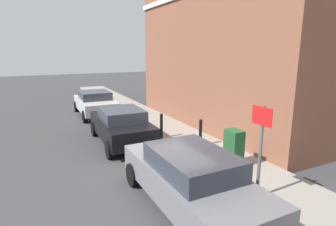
{
  "coord_description": "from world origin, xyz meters",
  "views": [
    {
      "loc": [
        -3.42,
        -7.16,
        3.65
      ],
      "look_at": [
        1.45,
        2.48,
        1.2
      ],
      "focal_mm": 29.16,
      "sensor_mm": 36.0,
      "label": 1
    }
  ],
  "objects_px": {
    "street_sign": "(261,138)",
    "car_black": "(121,125)",
    "car_grey": "(191,179)",
    "bollard_near_cabinet": "(200,132)",
    "bollard_far_kerb": "(161,125)",
    "car_silver": "(95,103)",
    "utility_cabinet": "(234,149)"
  },
  "relations": [
    {
      "from": "car_grey",
      "to": "street_sign",
      "type": "height_order",
      "value": "street_sign"
    },
    {
      "from": "bollard_near_cabinet",
      "to": "street_sign",
      "type": "relative_size",
      "value": 0.45
    },
    {
      "from": "bollard_far_kerb",
      "to": "street_sign",
      "type": "distance_m",
      "value": 5.39
    },
    {
      "from": "car_silver",
      "to": "bollard_near_cabinet",
      "type": "height_order",
      "value": "car_silver"
    },
    {
      "from": "utility_cabinet",
      "to": "car_black",
      "type": "bearing_deg",
      "value": 119.99
    },
    {
      "from": "utility_cabinet",
      "to": "street_sign",
      "type": "distance_m",
      "value": 2.16
    },
    {
      "from": "utility_cabinet",
      "to": "bollard_far_kerb",
      "type": "height_order",
      "value": "utility_cabinet"
    },
    {
      "from": "street_sign",
      "to": "car_black",
      "type": "bearing_deg",
      "value": 105.31
    },
    {
      "from": "utility_cabinet",
      "to": "car_silver",
      "type": "bearing_deg",
      "value": 102.82
    },
    {
      "from": "bollard_near_cabinet",
      "to": "street_sign",
      "type": "bearing_deg",
      "value": -102.59
    },
    {
      "from": "bollard_near_cabinet",
      "to": "bollard_far_kerb",
      "type": "xyz_separation_m",
      "value": [
        -0.9,
        1.53,
        0.0
      ]
    },
    {
      "from": "bollard_near_cabinet",
      "to": "street_sign",
      "type": "distance_m",
      "value": 3.99
    },
    {
      "from": "bollard_far_kerb",
      "to": "street_sign",
      "type": "height_order",
      "value": "street_sign"
    },
    {
      "from": "utility_cabinet",
      "to": "bollard_near_cabinet",
      "type": "bearing_deg",
      "value": 87.14
    },
    {
      "from": "car_black",
      "to": "bollard_near_cabinet",
      "type": "distance_m",
      "value": 3.18
    },
    {
      "from": "bollard_far_kerb",
      "to": "utility_cabinet",
      "type": "bearing_deg",
      "value": -77.24
    },
    {
      "from": "car_silver",
      "to": "car_grey",
      "type": "bearing_deg",
      "value": 179.86
    },
    {
      "from": "car_grey",
      "to": "bollard_near_cabinet",
      "type": "bearing_deg",
      "value": -36.56
    },
    {
      "from": "bollard_near_cabinet",
      "to": "street_sign",
      "type": "height_order",
      "value": "street_sign"
    },
    {
      "from": "car_black",
      "to": "bollard_far_kerb",
      "type": "relative_size",
      "value": 3.89
    },
    {
      "from": "car_black",
      "to": "bollard_near_cabinet",
      "type": "xyz_separation_m",
      "value": [
        2.44,
        -2.05,
        -0.05
      ]
    },
    {
      "from": "car_grey",
      "to": "utility_cabinet",
      "type": "height_order",
      "value": "car_grey"
    },
    {
      "from": "bollard_near_cabinet",
      "to": "car_grey",
      "type": "bearing_deg",
      "value": -126.69
    },
    {
      "from": "car_black",
      "to": "car_silver",
      "type": "relative_size",
      "value": 0.98
    },
    {
      "from": "car_black",
      "to": "car_grey",
      "type": "bearing_deg",
      "value": -178.36
    },
    {
      "from": "car_black",
      "to": "car_silver",
      "type": "bearing_deg",
      "value": 0.04
    },
    {
      "from": "street_sign",
      "to": "bollard_near_cabinet",
      "type": "bearing_deg",
      "value": 77.41
    },
    {
      "from": "car_grey",
      "to": "car_black",
      "type": "distance_m",
      "value": 5.32
    },
    {
      "from": "utility_cabinet",
      "to": "car_grey",
      "type": "bearing_deg",
      "value": -151.51
    },
    {
      "from": "bollard_far_kerb",
      "to": "bollard_near_cabinet",
      "type": "bearing_deg",
      "value": -59.49
    },
    {
      "from": "car_silver",
      "to": "street_sign",
      "type": "relative_size",
      "value": 1.8
    },
    {
      "from": "bollard_far_kerb",
      "to": "street_sign",
      "type": "xyz_separation_m",
      "value": [
        0.06,
        -5.3,
        0.96
      ]
    }
  ]
}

